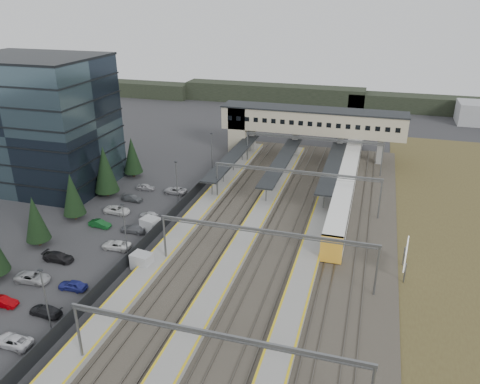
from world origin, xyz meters
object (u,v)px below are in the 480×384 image
(relay_cabin_far, at_px, (150,225))
(footbridge, at_px, (299,122))
(relay_cabin_near, at_px, (142,261))
(train, at_px, (349,171))
(billboard, at_px, (406,255))
(office_building, at_px, (40,123))

(relay_cabin_far, relative_size, footbridge, 0.08)
(relay_cabin_near, bearing_deg, train, 58.68)
(footbridge, bearing_deg, billboard, -63.42)
(office_building, distance_m, train, 59.52)
(relay_cabin_near, distance_m, footbridge, 54.29)
(relay_cabin_near, distance_m, relay_cabin_far, 10.49)
(office_building, relative_size, train, 0.38)
(office_building, distance_m, billboard, 67.71)
(footbridge, bearing_deg, relay_cabin_near, -102.93)
(footbridge, relative_size, billboard, 7.59)
(relay_cabin_far, bearing_deg, train, 47.16)
(office_building, bearing_deg, relay_cabin_near, -35.41)
(office_building, distance_m, relay_cabin_near, 40.37)
(office_building, relative_size, relay_cabin_far, 7.89)
(billboard, bearing_deg, relay_cabin_far, 178.22)
(relay_cabin_near, relative_size, billboard, 0.56)
(footbridge, distance_m, billboard, 49.27)
(office_building, bearing_deg, billboard, -11.91)
(train, distance_m, billboard, 32.81)
(office_building, relative_size, billboard, 4.56)
(relay_cabin_far, xyz_separation_m, footbridge, (15.70, 42.67, 6.74))
(office_building, relative_size, footbridge, 0.60)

